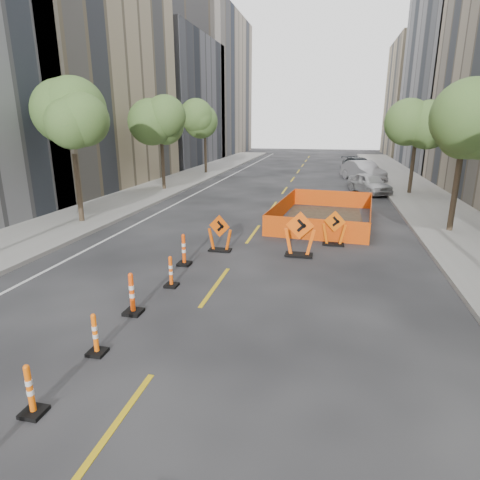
% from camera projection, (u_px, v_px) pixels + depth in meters
% --- Properties ---
extents(ground_plane, '(140.00, 140.00, 0.00)m').
position_uv_depth(ground_plane, '(162.00, 361.00, 8.20)').
color(ground_plane, black).
extents(sidewalk_left, '(4.00, 90.00, 0.15)m').
position_uv_depth(sidewalk_left, '(94.00, 213.00, 21.30)').
color(sidewalk_left, gray).
rests_on(sidewalk_left, ground).
extents(sidewalk_right, '(4.00, 90.00, 0.15)m').
position_uv_depth(sidewalk_right, '(464.00, 232.00, 17.52)').
color(sidewalk_right, gray).
rests_on(sidewalk_right, ground).
extents(bld_left_d, '(12.00, 16.00, 14.00)m').
position_uv_depth(bld_left_d, '(157.00, 102.00, 46.50)').
color(bld_left_d, '#4C4C51').
rests_on(bld_left_d, ground).
extents(bld_left_e, '(12.00, 20.00, 20.00)m').
position_uv_depth(bld_left_e, '(201.00, 86.00, 61.00)').
color(bld_left_e, gray).
rests_on(bld_left_e, ground).
extents(bld_right_e, '(12.00, 14.00, 16.00)m').
position_uv_depth(bld_right_e, '(434.00, 98.00, 57.24)').
color(bld_right_e, tan).
rests_on(bld_right_e, ground).
extents(tree_l_b, '(2.80, 2.80, 5.95)m').
position_uv_depth(tree_l_b, '(71.00, 126.00, 18.05)').
color(tree_l_b, '#382B1E').
rests_on(tree_l_b, ground).
extents(tree_l_c, '(2.80, 2.80, 5.95)m').
position_uv_depth(tree_l_c, '(161.00, 125.00, 27.41)').
color(tree_l_c, '#382B1E').
rests_on(tree_l_c, ground).
extents(tree_l_d, '(2.80, 2.80, 5.95)m').
position_uv_depth(tree_l_d, '(205.00, 124.00, 36.77)').
color(tree_l_d, '#382B1E').
rests_on(tree_l_d, ground).
extents(tree_r_b, '(2.80, 2.80, 5.95)m').
position_uv_depth(tree_r_b, '(465.00, 127.00, 16.39)').
color(tree_r_b, '#382B1E').
rests_on(tree_r_b, ground).
extents(tree_r_c, '(2.80, 2.80, 5.95)m').
position_uv_depth(tree_r_c, '(417.00, 125.00, 25.75)').
color(tree_r_c, '#382B1E').
rests_on(tree_r_c, ground).
extents(channelizer_2, '(0.37, 0.37, 0.94)m').
position_uv_depth(channelizer_2, '(30.00, 390.00, 6.57)').
color(channelizer_2, '#F15F0A').
rests_on(channelizer_2, ground).
extents(channelizer_3, '(0.37, 0.37, 0.93)m').
position_uv_depth(channelizer_3, '(95.00, 334.00, 8.32)').
color(channelizer_3, '#FF640A').
rests_on(channelizer_3, ground).
extents(channelizer_4, '(0.44, 0.44, 1.11)m').
position_uv_depth(channelizer_4, '(132.00, 294.00, 10.07)').
color(channelizer_4, '#FD4A0A').
rests_on(channelizer_4, ground).
extents(channelizer_5, '(0.38, 0.38, 0.95)m').
position_uv_depth(channelizer_5, '(171.00, 271.00, 11.78)').
color(channelizer_5, '#FA540A').
rests_on(channelizer_5, ground).
extents(channelizer_6, '(0.43, 0.43, 1.10)m').
position_uv_depth(channelizer_6, '(184.00, 250.00, 13.57)').
color(channelizer_6, '#EB4709').
rests_on(channelizer_6, ground).
extents(chevron_sign_left, '(1.04, 0.76, 1.40)m').
position_uv_depth(chevron_sign_left, '(220.00, 233.00, 15.02)').
color(chevron_sign_left, '#D54C09').
rests_on(chevron_sign_left, ground).
extents(chevron_sign_center, '(1.13, 0.70, 1.66)m').
position_uv_depth(chevron_sign_center, '(300.00, 234.00, 14.40)').
color(chevron_sign_center, '#FF580A').
rests_on(chevron_sign_center, ground).
extents(chevron_sign_right, '(1.02, 0.72, 1.40)m').
position_uv_depth(chevron_sign_right, '(334.00, 228.00, 15.74)').
color(chevron_sign_right, '#E35909').
rests_on(chevron_sign_right, ground).
extents(safety_fence, '(5.00, 7.75, 0.92)m').
position_uv_depth(safety_fence, '(324.00, 211.00, 19.81)').
color(safety_fence, orange).
rests_on(safety_fence, ground).
extents(parked_car_near, '(3.14, 4.36, 1.38)m').
position_uv_depth(parked_car_near, '(369.00, 183.00, 27.41)').
color(parked_car_near, '#AEAEB0').
rests_on(parked_car_near, ground).
extents(parked_car_mid, '(3.67, 5.28, 1.65)m').
position_uv_depth(parked_car_mid, '(363.00, 171.00, 33.13)').
color(parked_car_mid, gray).
rests_on(parked_car_mid, ground).
extents(parked_car_far, '(3.74, 5.31, 1.43)m').
position_uv_depth(parked_car_far, '(359.00, 165.00, 38.90)').
color(parked_car_far, black).
rests_on(parked_car_far, ground).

